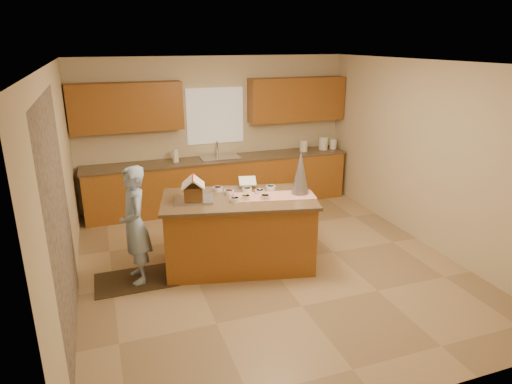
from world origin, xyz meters
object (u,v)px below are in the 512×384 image
boy (135,225)px  gingerbread_house (193,191)px  tinsel_tree (300,173)px  island_base (239,233)px

boy → gingerbread_house: 0.84m
tinsel_tree → gingerbread_house: tinsel_tree is taller
island_base → gingerbread_house: gingerbread_house is taller
tinsel_tree → island_base: bearing=171.2°
tinsel_tree → boy: bearing=175.9°
island_base → boy: (-1.35, 0.03, 0.30)m
island_base → boy: bearing=-168.8°
boy → gingerbread_house: (0.77, 0.05, 0.36)m
island_base → gingerbread_house: 0.88m
tinsel_tree → boy: size_ratio=0.39×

